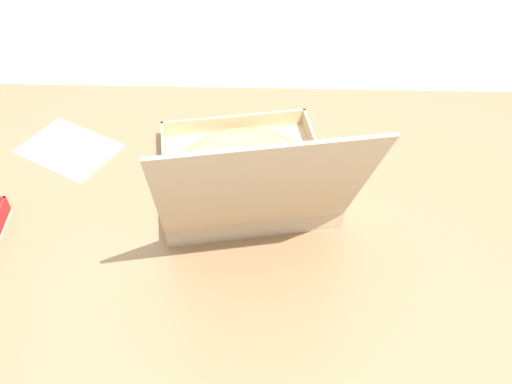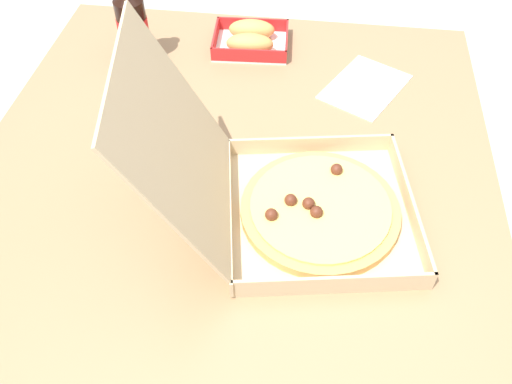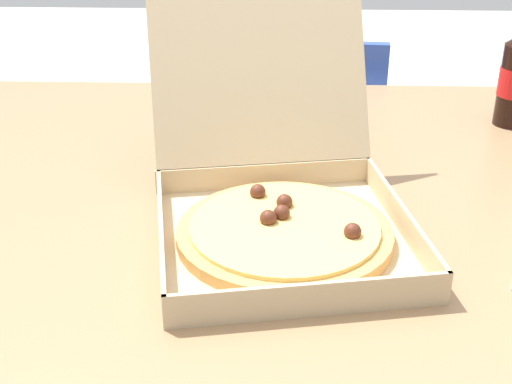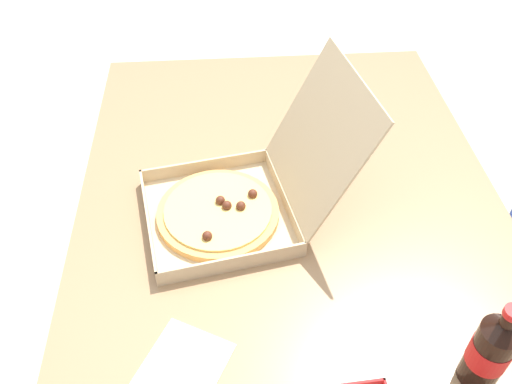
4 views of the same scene
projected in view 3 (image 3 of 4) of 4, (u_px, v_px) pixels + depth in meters
The scene contains 3 objects.
dining_table at pixel (264, 220), 1.17m from camera, with size 1.46×1.08×0.76m.
chair at pixel (313, 154), 1.95m from camera, with size 0.44×0.44×0.83m.
pizza_box_open at pixel (279, 197), 0.99m from camera, with size 0.43×0.55×0.36m.
Camera 3 is at (0.02, -1.02, 1.26)m, focal length 48.74 mm.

